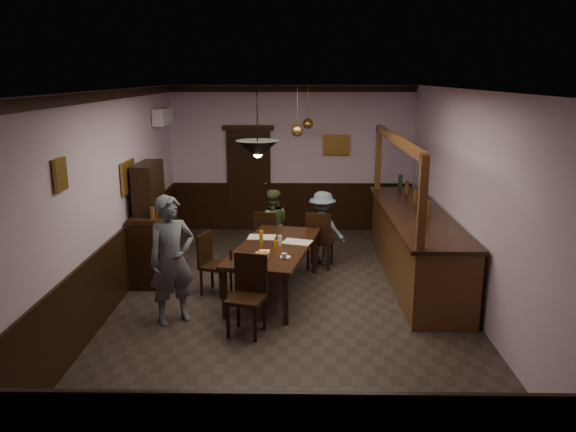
{
  "coord_description": "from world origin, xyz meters",
  "views": [
    {
      "loc": [
        0.09,
        -7.53,
        3.2
      ],
      "look_at": [
        -0.03,
        0.57,
        1.15
      ],
      "focal_mm": 35.0,
      "sensor_mm": 36.0,
      "label": 1
    }
  ],
  "objects_px": {
    "chair_near": "(248,291)",
    "pendant_brass_mid": "(297,131)",
    "chair_far_right": "(319,238)",
    "chair_side": "(211,261)",
    "person_seated_left": "(272,225)",
    "soda_can": "(276,244)",
    "person_seated_right": "(322,228)",
    "sideboard": "(153,232)",
    "bar_counter": "(415,243)",
    "person_standing": "(172,260)",
    "pendant_iron": "(258,149)",
    "chair_far_left": "(267,235)",
    "dining_table": "(274,250)",
    "coffee_cup": "(284,256)",
    "pendant_brass_far": "(308,124)"
  },
  "relations": [
    {
      "from": "dining_table",
      "to": "coffee_cup",
      "type": "xyz_separation_m",
      "value": [
        0.16,
        -0.63,
        0.11
      ]
    },
    {
      "from": "chair_far_right",
      "to": "person_standing",
      "type": "height_order",
      "value": "person_standing"
    },
    {
      "from": "bar_counter",
      "to": "person_standing",
      "type": "bearing_deg",
      "value": -154.17
    },
    {
      "from": "sideboard",
      "to": "person_standing",
      "type": "bearing_deg",
      "value": -68.63
    },
    {
      "from": "sideboard",
      "to": "bar_counter",
      "type": "xyz_separation_m",
      "value": [
        4.2,
        -0.04,
        -0.16
      ]
    },
    {
      "from": "dining_table",
      "to": "pendant_iron",
      "type": "height_order",
      "value": "pendant_iron"
    },
    {
      "from": "dining_table",
      "to": "chair_far_right",
      "type": "distance_m",
      "value": 1.35
    },
    {
      "from": "chair_side",
      "to": "person_seated_left",
      "type": "xyz_separation_m",
      "value": [
        0.84,
        1.6,
        0.13
      ]
    },
    {
      "from": "bar_counter",
      "to": "pendant_iron",
      "type": "relative_size",
      "value": 4.89
    },
    {
      "from": "person_standing",
      "to": "dining_table",
      "type": "bearing_deg",
      "value": 4.6
    },
    {
      "from": "sideboard",
      "to": "bar_counter",
      "type": "bearing_deg",
      "value": -0.53
    },
    {
      "from": "chair_side",
      "to": "pendant_brass_far",
      "type": "height_order",
      "value": "pendant_brass_far"
    },
    {
      "from": "chair_side",
      "to": "soda_can",
      "type": "height_order",
      "value": "chair_side"
    },
    {
      "from": "coffee_cup",
      "to": "pendant_brass_far",
      "type": "height_order",
      "value": "pendant_brass_far"
    },
    {
      "from": "bar_counter",
      "to": "pendant_iron",
      "type": "bearing_deg",
      "value": -148.13
    },
    {
      "from": "coffee_cup",
      "to": "bar_counter",
      "type": "bearing_deg",
      "value": 45.39
    },
    {
      "from": "chair_near",
      "to": "pendant_brass_mid",
      "type": "relative_size",
      "value": 1.25
    },
    {
      "from": "pendant_brass_mid",
      "to": "person_seated_right",
      "type": "bearing_deg",
      "value": -0.03
    },
    {
      "from": "chair_side",
      "to": "pendant_brass_far",
      "type": "relative_size",
      "value": 1.14
    },
    {
      "from": "person_seated_left",
      "to": "person_seated_right",
      "type": "bearing_deg",
      "value": 163.61
    },
    {
      "from": "person_seated_right",
      "to": "pendant_brass_mid",
      "type": "distance_m",
      "value": 1.72
    },
    {
      "from": "chair_far_left",
      "to": "sideboard",
      "type": "relative_size",
      "value": 0.51
    },
    {
      "from": "person_seated_right",
      "to": "pendant_brass_mid",
      "type": "bearing_deg",
      "value": 29.23
    },
    {
      "from": "person_seated_left",
      "to": "soda_can",
      "type": "xyz_separation_m",
      "value": [
        0.14,
        -1.75,
        0.18
      ]
    },
    {
      "from": "person_seated_right",
      "to": "pendant_brass_mid",
      "type": "xyz_separation_m",
      "value": [
        -0.44,
        0.0,
        1.66
      ]
    },
    {
      "from": "chair_far_right",
      "to": "person_seated_right",
      "type": "bearing_deg",
      "value": -89.58
    },
    {
      "from": "chair_far_right",
      "to": "pendant_brass_far",
      "type": "bearing_deg",
      "value": -70.7
    },
    {
      "from": "chair_near",
      "to": "pendant_brass_mid",
      "type": "distance_m",
      "value": 3.28
    },
    {
      "from": "person_standing",
      "to": "person_seated_right",
      "type": "xyz_separation_m",
      "value": [
        2.07,
        2.41,
        -0.22
      ]
    },
    {
      "from": "bar_counter",
      "to": "pendant_brass_far",
      "type": "height_order",
      "value": "pendant_brass_far"
    },
    {
      "from": "person_standing",
      "to": "bar_counter",
      "type": "xyz_separation_m",
      "value": [
        3.52,
        1.7,
        -0.27
      ]
    },
    {
      "from": "bar_counter",
      "to": "pendant_iron",
      "type": "height_order",
      "value": "pendant_iron"
    },
    {
      "from": "chair_side",
      "to": "person_standing",
      "type": "xyz_separation_m",
      "value": [
        -0.35,
        -1.01,
        0.35
      ]
    },
    {
      "from": "pendant_brass_far",
      "to": "chair_far_left",
      "type": "bearing_deg",
      "value": -116.59
    },
    {
      "from": "person_standing",
      "to": "person_seated_right",
      "type": "distance_m",
      "value": 3.18
    },
    {
      "from": "chair_near",
      "to": "pendant_iron",
      "type": "height_order",
      "value": "pendant_iron"
    },
    {
      "from": "pendant_brass_mid",
      "to": "chair_far_left",
      "type": "bearing_deg",
      "value": -171.58
    },
    {
      "from": "sideboard",
      "to": "pendant_brass_mid",
      "type": "relative_size",
      "value": 2.29
    },
    {
      "from": "chair_far_right",
      "to": "person_seated_right",
      "type": "xyz_separation_m",
      "value": [
        0.06,
        0.27,
        0.1
      ]
    },
    {
      "from": "dining_table",
      "to": "chair_far_right",
      "type": "xyz_separation_m",
      "value": [
        0.71,
        1.14,
        -0.14
      ]
    },
    {
      "from": "chair_near",
      "to": "sideboard",
      "type": "distance_m",
      "value": 2.66
    },
    {
      "from": "pendant_brass_mid",
      "to": "pendant_iron",
      "type": "bearing_deg",
      "value": -102.98
    },
    {
      "from": "sideboard",
      "to": "soda_can",
      "type": "bearing_deg",
      "value": -23.89
    },
    {
      "from": "sideboard",
      "to": "chair_near",
      "type": "bearing_deg",
      "value": -50.18
    },
    {
      "from": "chair_far_left",
      "to": "dining_table",
      "type": "bearing_deg",
      "value": 116.64
    },
    {
      "from": "chair_far_right",
      "to": "pendant_brass_mid",
      "type": "distance_m",
      "value": 1.82
    },
    {
      "from": "sideboard",
      "to": "pendant_brass_far",
      "type": "height_order",
      "value": "pendant_brass_far"
    },
    {
      "from": "chair_far_right",
      "to": "chair_side",
      "type": "bearing_deg",
      "value": 47.26
    },
    {
      "from": "chair_far_left",
      "to": "chair_side",
      "type": "relative_size",
      "value": 1.03
    },
    {
      "from": "person_seated_left",
      "to": "pendant_brass_mid",
      "type": "height_order",
      "value": "pendant_brass_mid"
    }
  ]
}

